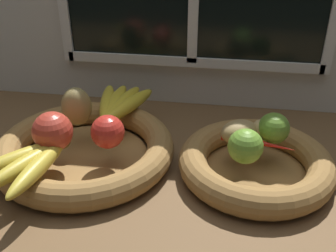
{
  "coord_description": "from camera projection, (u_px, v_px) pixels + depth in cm",
  "views": [
    {
      "loc": [
        8.28,
        -66.65,
        46.8
      ],
      "look_at": [
        -1.65,
        -1.36,
        9.52
      ],
      "focal_mm": 42.42,
      "sensor_mm": 36.0,
      "label": 1
    }
  ],
  "objects": [
    {
      "name": "apple_red_front",
      "position": [
        53.0,
        132.0,
        0.74
      ],
      "size": [
        7.62,
        7.62,
        7.62
      ],
      "primitive_type": "sphere",
      "color": "#B73828",
      "rests_on": "fruit_bowl_left"
    },
    {
      "name": "pear_brown",
      "position": [
        77.0,
        107.0,
        0.83
      ],
      "size": [
        7.81,
        7.37,
        8.45
      ],
      "primitive_type": "ellipsoid",
      "rotation": [
        0.0,
        0.0,
        3.51
      ],
      "color": "olive",
      "rests_on": "fruit_bowl_left"
    },
    {
      "name": "chili_pepper",
      "position": [
        258.0,
        143.0,
        0.76
      ],
      "size": [
        14.24,
        5.79,
        2.16
      ],
      "primitive_type": "cone",
      "rotation": [
        0.0,
        1.57,
        -0.26
      ],
      "color": "red",
      "rests_on": "fruit_bowl_right"
    },
    {
      "name": "apple_red_right",
      "position": [
        108.0,
        132.0,
        0.75
      ],
      "size": [
        6.5,
        6.5,
        6.5
      ],
      "primitive_type": "sphere",
      "color": "red",
      "rests_on": "fruit_bowl_left"
    },
    {
      "name": "potato_back",
      "position": [
        268.0,
        130.0,
        0.78
      ],
      "size": [
        7.08,
        5.45,
        4.6
      ],
      "primitive_type": "ellipsoid",
      "rotation": [
        0.0,
        0.0,
        3.0
      ],
      "color": "tan",
      "rests_on": "fruit_bowl_right"
    },
    {
      "name": "lime_far",
      "position": [
        274.0,
        128.0,
        0.77
      ],
      "size": [
        6.15,
        6.15,
        6.15
      ],
      "primitive_type": "sphere",
      "color": "olive",
      "rests_on": "fruit_bowl_right"
    },
    {
      "name": "banana_bunch_front",
      "position": [
        29.0,
        162.0,
        0.7
      ],
      "size": [
        14.26,
        19.12,
        3.03
      ],
      "color": "gold",
      "rests_on": "fruit_bowl_left"
    },
    {
      "name": "fruit_bowl_left",
      "position": [
        85.0,
        149.0,
        0.82
      ],
      "size": [
        36.56,
        36.56,
        5.52
      ],
      "color": "olive",
      "rests_on": "ground_plane"
    },
    {
      "name": "ground_plane",
      "position": [
        177.0,
        170.0,
        0.82
      ],
      "size": [
        140.0,
        90.0,
        3.0
      ],
      "primitive_type": "cube",
      "color": "brown"
    },
    {
      "name": "fruit_bowl_right",
      "position": [
        255.0,
        164.0,
        0.77
      ],
      "size": [
        29.98,
        29.98,
        5.52
      ],
      "color": "olive",
      "rests_on": "ground_plane"
    },
    {
      "name": "banana_bunch_back",
      "position": [
        118.0,
        104.0,
        0.9
      ],
      "size": [
        13.48,
        19.84,
        3.12
      ],
      "color": "gold",
      "rests_on": "fruit_bowl_left"
    },
    {
      "name": "potato_oblong",
      "position": [
        239.0,
        132.0,
        0.77
      ],
      "size": [
        9.35,
        8.68,
        4.61
      ],
      "primitive_type": "ellipsoid",
      "rotation": [
        0.0,
        0.0,
        0.55
      ],
      "color": "#A38451",
      "rests_on": "fruit_bowl_right"
    },
    {
      "name": "lime_near",
      "position": [
        245.0,
        146.0,
        0.71
      ],
      "size": [
        6.43,
        6.43,
        6.43
      ],
      "primitive_type": "sphere",
      "color": "#6B9E33",
      "rests_on": "fruit_bowl_right"
    }
  ]
}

